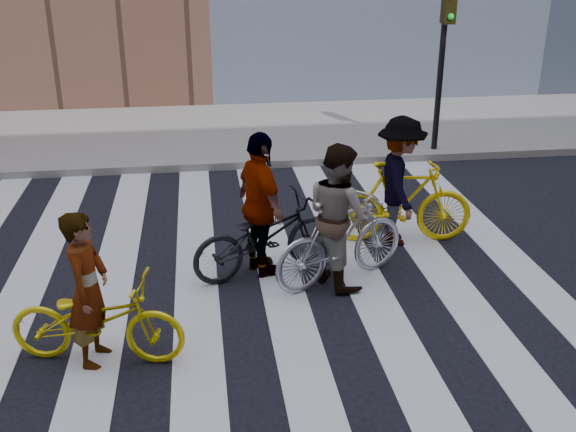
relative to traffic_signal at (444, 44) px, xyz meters
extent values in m
plane|color=black|center=(-4.40, -5.32, -2.28)|extent=(100.00, 100.00, 0.00)
cube|color=gray|center=(-4.40, 2.18, -2.20)|extent=(100.00, 5.00, 0.15)
cube|color=silver|center=(-7.15, -5.32, -2.27)|extent=(0.55, 10.00, 0.01)
cube|color=silver|center=(-6.05, -5.32, -2.27)|extent=(0.55, 10.00, 0.01)
cube|color=silver|center=(-4.95, -5.32, -2.27)|extent=(0.55, 10.00, 0.01)
cube|color=silver|center=(-3.85, -5.32, -2.27)|extent=(0.55, 10.00, 0.01)
cube|color=silver|center=(-2.75, -5.32, -2.27)|extent=(0.55, 10.00, 0.01)
cube|color=silver|center=(-1.65, -5.32, -2.27)|extent=(0.55, 10.00, 0.01)
cube|color=silver|center=(-0.55, -5.32, -2.27)|extent=(0.55, 10.00, 0.01)
cylinder|color=black|center=(0.00, 0.08, -0.68)|extent=(0.12, 0.12, 3.20)
cube|color=black|center=(0.00, -0.07, 0.72)|extent=(0.22, 0.28, 0.65)
sphere|color=#0CCC26|center=(0.00, -0.22, 0.54)|extent=(0.12, 0.12, 0.12)
imported|color=#D9C40C|center=(-5.98, -6.51, -1.79)|extent=(1.95, 1.01, 0.98)
imported|color=#B4B4BF|center=(-3.08, -5.10, -1.68)|extent=(2.04, 1.33, 1.19)
imported|color=yellow|center=(-1.94, -3.98, -1.66)|extent=(2.12, 0.82, 1.24)
imported|color=black|center=(-4.02, -4.73, -1.74)|extent=(2.16, 1.36, 1.07)
imported|color=slate|center=(-6.03, -6.51, -1.42)|extent=(0.53, 0.69, 1.71)
imported|color=slate|center=(-3.13, -5.10, -1.34)|extent=(1.03, 1.13, 1.88)
imported|color=slate|center=(-1.99, -3.98, -1.33)|extent=(0.84, 1.30, 1.89)
imported|color=slate|center=(-4.07, -4.73, -1.30)|extent=(0.83, 1.24, 1.95)
camera|label=1|loc=(-4.82, -12.82, 1.91)|focal=42.00mm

